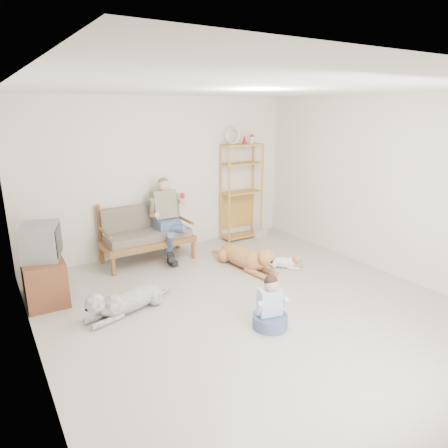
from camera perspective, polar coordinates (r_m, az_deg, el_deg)
floor at (r=5.27m, az=4.41°, el=-12.13°), size 5.50×5.50×0.00m
ceiling at (r=4.64m, az=5.17°, el=18.66°), size 5.50×5.50×0.00m
wall_back at (r=7.12m, az=-8.66°, el=6.80°), size 5.00×0.00×5.00m
wall_left at (r=3.89m, az=-26.31°, el=-2.72°), size 0.00×5.50×5.50m
wall_right at (r=6.56m, az=22.62°, el=4.92°), size 0.00×5.50×5.50m
loveseat at (r=6.84m, az=-11.10°, el=-1.18°), size 1.51×0.71×0.95m
man at (r=6.72m, az=-7.94°, el=0.02°), size 0.53×0.75×1.22m
etagere at (r=7.76m, az=2.51°, el=4.73°), size 0.82×0.36×2.15m
book_stack at (r=8.06m, az=5.28°, el=-1.32°), size 0.28×0.24×0.15m
tv_stand at (r=5.92m, az=-24.41°, el=-7.10°), size 0.53×0.92×0.60m
crt_tv at (r=5.72m, az=-24.66°, el=-2.26°), size 0.59×0.66×0.46m
wall_outlet at (r=6.98m, az=-17.69°, el=-2.92°), size 0.12×0.02×0.08m
golden_retriever at (r=6.46m, az=3.26°, el=-4.78°), size 0.47×1.49×0.45m
shaggy_dog at (r=5.27m, az=-14.08°, el=-10.65°), size 1.31×0.54×0.40m
terrier at (r=6.57m, az=8.96°, el=-5.35°), size 0.49×0.51×0.24m
child at (r=4.81m, az=6.59°, el=-11.92°), size 0.42×0.42×0.66m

